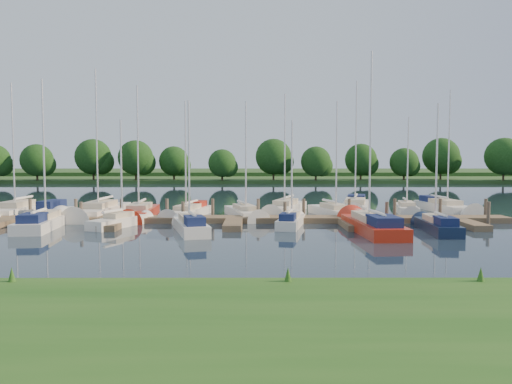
{
  "coord_description": "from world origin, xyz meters",
  "views": [
    {
      "loc": [
        1.47,
        -28.29,
        4.74
      ],
      "look_at": [
        1.56,
        8.0,
        2.2
      ],
      "focal_mm": 35.0,
      "sensor_mm": 36.0,
      "label": 1
    }
  ],
  "objects_px": {
    "dock": "(234,220)",
    "sailboat_n_0": "(17,212)",
    "motorboat": "(51,213)",
    "sailboat_n_5": "(245,214)",
    "sailboat_s_2": "(190,227)"
  },
  "relations": [
    {
      "from": "dock",
      "to": "sailboat_n_0",
      "type": "relative_size",
      "value": 3.62
    },
    {
      "from": "sailboat_n_0",
      "to": "motorboat",
      "type": "bearing_deg",
      "value": 165.84
    },
    {
      "from": "sailboat_n_5",
      "to": "sailboat_s_2",
      "type": "xyz_separation_m",
      "value": [
        -3.3,
        -7.77,
        0.06
      ]
    },
    {
      "from": "sailboat_s_2",
      "to": "sailboat_n_5",
      "type": "bearing_deg",
      "value": 51.39
    },
    {
      "from": "sailboat_n_0",
      "to": "motorboat",
      "type": "height_order",
      "value": "sailboat_n_0"
    },
    {
      "from": "sailboat_n_0",
      "to": "sailboat_n_5",
      "type": "height_order",
      "value": "sailboat_n_0"
    },
    {
      "from": "sailboat_n_0",
      "to": "sailboat_s_2",
      "type": "height_order",
      "value": "sailboat_n_0"
    },
    {
      "from": "sailboat_s_2",
      "to": "dock",
      "type": "bearing_deg",
      "value": 43.67
    },
    {
      "from": "dock",
      "to": "sailboat_n_5",
      "type": "xyz_separation_m",
      "value": [
        0.71,
        3.41,
        0.07
      ]
    },
    {
      "from": "sailboat_n_0",
      "to": "sailboat_s_2",
      "type": "distance_m",
      "value": 17.51
    },
    {
      "from": "motorboat",
      "to": "sailboat_s_2",
      "type": "distance_m",
      "value": 14.46
    },
    {
      "from": "sailboat_n_5",
      "to": "sailboat_s_2",
      "type": "distance_m",
      "value": 8.44
    },
    {
      "from": "sailboat_s_2",
      "to": "motorboat",
      "type": "bearing_deg",
      "value": 131.04
    },
    {
      "from": "sailboat_n_5",
      "to": "sailboat_s_2",
      "type": "bearing_deg",
      "value": 50.73
    },
    {
      "from": "dock",
      "to": "sailboat_n_0",
      "type": "xyz_separation_m",
      "value": [
        -17.73,
        4.44,
        0.08
      ]
    }
  ]
}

